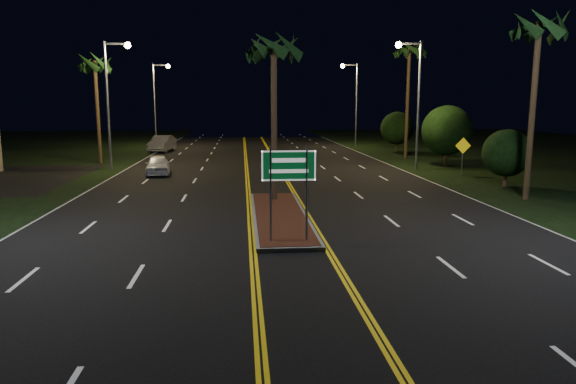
{
  "coord_description": "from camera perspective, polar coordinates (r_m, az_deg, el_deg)",
  "views": [
    {
      "loc": [
        -1.52,
        -13.93,
        4.7
      ],
      "look_at": [
        -0.07,
        2.32,
        1.9
      ],
      "focal_mm": 32.0,
      "sensor_mm": 36.0,
      "label": 1
    }
  ],
  "objects": [
    {
      "name": "shrub_far",
      "position": [
        52.28,
        12.02,
        6.95
      ],
      "size": [
        3.24,
        3.24,
        3.96
      ],
      "color": "#382819",
      "rests_on": "ground"
    },
    {
      "name": "streetlight_left_mid",
      "position": [
        39.01,
        -18.93,
        10.64
      ],
      "size": [
        1.91,
        0.44,
        9.0
      ],
      "color": "gray",
      "rests_on": "ground"
    },
    {
      "name": "streetlight_left_far",
      "position": [
        58.64,
        -14.27,
        10.39
      ],
      "size": [
        1.91,
        0.44,
        9.0
      ],
      "color": "gray",
      "rests_on": "ground"
    },
    {
      "name": "streetlight_right_far",
      "position": [
        57.23,
        7.25,
        10.63
      ],
      "size": [
        1.91,
        0.44,
        9.0
      ],
      "color": "gray",
      "rests_on": "ground"
    },
    {
      "name": "car_far",
      "position": [
        53.03,
        -13.82,
        5.38
      ],
      "size": [
        3.15,
        5.8,
        1.84
      ],
      "primitive_type": "imported",
      "rotation": [
        0.0,
        0.0,
        -0.15
      ],
      "color": "#A1A3AA",
      "rests_on": "ground"
    },
    {
      "name": "palm_right_far",
      "position": [
        46.41,
        13.34,
        14.99
      ],
      "size": [
        2.4,
        2.4,
        10.3
      ],
      "color": "#382819",
      "rests_on": "ground"
    },
    {
      "name": "highway_sign",
      "position": [
        16.95,
        0.08,
        1.95
      ],
      "size": [
        1.8,
        0.08,
        3.2
      ],
      "color": "gray",
      "rests_on": "ground"
    },
    {
      "name": "warning_sign",
      "position": [
        35.86,
        18.85,
        4.33
      ],
      "size": [
        1.06,
        0.09,
        2.52
      ],
      "rotation": [
        0.0,
        0.0,
        0.03
      ],
      "color": "gray",
      "rests_on": "ground"
    },
    {
      "name": "streetlight_right_mid",
      "position": [
        37.93,
        13.8,
        10.92
      ],
      "size": [
        1.91,
        0.44,
        9.0
      ],
      "color": "gray",
      "rests_on": "ground"
    },
    {
      "name": "palm_median",
      "position": [
        24.61,
        -1.6,
        15.75
      ],
      "size": [
        2.4,
        2.4,
        8.3
      ],
      "color": "#382819",
      "rests_on": "ground"
    },
    {
      "name": "ground",
      "position": [
        14.78,
        1.08,
        -8.81
      ],
      "size": [
        120.0,
        120.0,
        0.0
      ],
      "primitive_type": "plane",
      "color": "black",
      "rests_on": "ground"
    },
    {
      "name": "median_island",
      "position": [
        21.48,
        -0.93,
        -2.67
      ],
      "size": [
        2.25,
        10.25,
        0.17
      ],
      "color": "gray",
      "rests_on": "ground"
    },
    {
      "name": "shrub_near",
      "position": [
        31.83,
        23.13,
        4.0
      ],
      "size": [
        2.7,
        2.7,
        3.3
      ],
      "color": "#382819",
      "rests_on": "ground"
    },
    {
      "name": "palm_left_far",
      "position": [
        43.52,
        -20.69,
        13.15
      ],
      "size": [
        2.4,
        2.4,
        8.8
      ],
      "color": "#382819",
      "rests_on": "ground"
    },
    {
      "name": "palm_right_near",
      "position": [
        27.95,
        26.13,
        16.01
      ],
      "size": [
        2.4,
        2.4,
        9.3
      ],
      "color": "#382819",
      "rests_on": "ground"
    },
    {
      "name": "shrub_mid",
      "position": [
        41.03,
        17.24,
        6.56
      ],
      "size": [
        3.78,
        3.78,
        4.62
      ],
      "color": "#382819",
      "rests_on": "ground"
    },
    {
      "name": "car_near",
      "position": [
        35.81,
        -14.29,
        3.13
      ],
      "size": [
        2.52,
        4.79,
        1.53
      ],
      "primitive_type": "imported",
      "rotation": [
        0.0,
        0.0,
        0.13
      ],
      "color": "white",
      "rests_on": "ground"
    }
  ]
}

